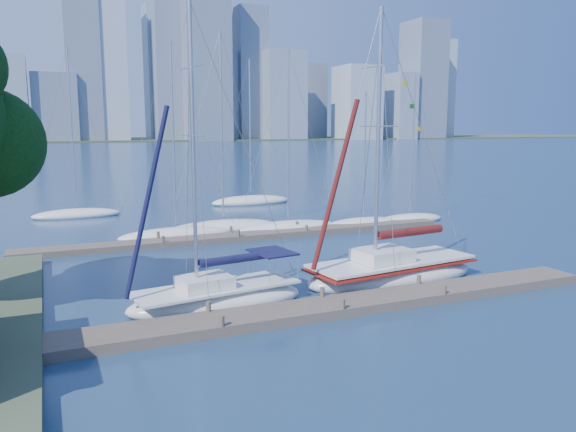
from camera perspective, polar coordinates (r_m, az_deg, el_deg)
name	(u,v)px	position (r m, az deg, el deg)	size (l,w,h in m)	color
ground	(332,312)	(23.64, 4.48, -9.67)	(700.00, 700.00, 0.00)	navy
near_dock	(332,307)	(23.57, 4.49, -9.20)	(26.00, 2.00, 0.40)	#4C4337
far_dock	(249,236)	(38.60, -4.02, -2.02)	(30.00, 1.80, 0.36)	#4C4337
far_shore	(64,141)	(340.00, -21.81, 7.13)	(800.00, 100.00, 1.50)	#38472D
sailboat_navy	(216,282)	(24.07, -7.29, -6.66)	(7.91, 3.59, 12.94)	silver
sailboat_maroon	(392,262)	(28.22, 10.51, -4.59)	(9.55, 4.09, 13.59)	silver
bg_boat_1	(176,234)	(39.44, -11.26, -1.82)	(8.19, 3.97, 13.54)	silver
bg_boat_2	(224,227)	(41.52, -6.57, -1.11)	(8.52, 3.90, 14.62)	silver
bg_boat_3	(288,227)	(41.31, 0.04, -1.14)	(7.87, 2.73, 13.46)	silver
bg_boat_4	(363,223)	(43.85, 7.66, -0.69)	(6.28, 2.07, 10.51)	silver
bg_boat_5	(410,219)	(46.32, 12.31, -0.27)	(6.23, 3.10, 11.95)	silver
bg_boat_6	(77,214)	(50.78, -20.67, 0.20)	(7.45, 3.80, 14.28)	silver
bg_boat_7	(251,201)	(55.87, -3.80, 1.55)	(8.12, 2.96, 14.38)	silver
skyline	(91,72)	(312.30, -19.36, 13.65)	(503.42, 51.31, 113.07)	gray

